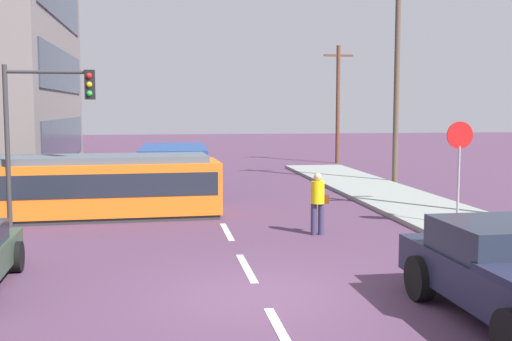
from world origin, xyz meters
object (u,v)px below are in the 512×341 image
object	(u,v)px
pedestrian_crossing	(318,200)
traffic_light_mast	(44,114)
city_bus	(174,167)
utility_pole_mid	(397,79)
streetcar_tram	(102,185)
utility_pole_far	(338,102)
stop_sign	(459,151)

from	to	relation	value
pedestrian_crossing	traffic_light_mast	xyz separation A→B (m)	(-7.40, 2.37, 2.28)
city_bus	utility_pole_mid	xyz separation A→B (m)	(9.87, 1.92, 3.60)
streetcar_tram	utility_pole_far	bearing A→B (deg)	54.54
city_bus	traffic_light_mast	distance (m)	7.77
stop_sign	utility_pole_far	world-z (taller)	utility_pole_far
streetcar_tram	utility_pole_far	xyz separation A→B (m)	(12.56, 17.63, 2.75)
pedestrian_crossing	utility_pole_mid	size ratio (longest dim) A/B	0.19
stop_sign	utility_pole_far	distance (m)	21.32
utility_pole_mid	utility_pole_far	bearing A→B (deg)	88.12
pedestrian_crossing	stop_sign	xyz separation A→B (m)	(4.09, 0.23, 1.25)
traffic_light_mast	utility_pole_mid	distance (m)	16.07
city_bus	utility_pole_far	xyz separation A→B (m)	(10.22, 12.54, 2.67)
streetcar_tram	stop_sign	distance (m)	10.72
streetcar_tram	pedestrian_crossing	xyz separation A→B (m)	(5.97, -3.71, -0.05)
traffic_light_mast	utility_pole_far	xyz separation A→B (m)	(13.99, 18.98, 0.51)
streetcar_tram	stop_sign	size ratio (longest dim) A/B	2.55
traffic_light_mast	utility_pole_mid	size ratio (longest dim) A/B	0.51
city_bus	streetcar_tram	bearing A→B (deg)	-114.69
streetcar_tram	city_bus	bearing A→B (deg)	65.31
pedestrian_crossing	utility_pole_mid	xyz separation A→B (m)	(6.24, 10.73, 3.73)
streetcar_tram	stop_sign	bearing A→B (deg)	-19.12
city_bus	utility_pole_mid	size ratio (longest dim) A/B	0.61
pedestrian_crossing	traffic_light_mast	world-z (taller)	traffic_light_mast
pedestrian_crossing	stop_sign	distance (m)	4.29
traffic_light_mast	pedestrian_crossing	bearing A→B (deg)	-17.73
pedestrian_crossing	utility_pole_mid	world-z (taller)	utility_pole_mid
city_bus	pedestrian_crossing	distance (m)	9.52
pedestrian_crossing	utility_pole_far	world-z (taller)	utility_pole_far
stop_sign	streetcar_tram	bearing A→B (deg)	160.88
stop_sign	traffic_light_mast	size ratio (longest dim) A/B	0.63
traffic_light_mast	utility_pole_far	size ratio (longest dim) A/B	0.65
city_bus	stop_sign	bearing A→B (deg)	-48.02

